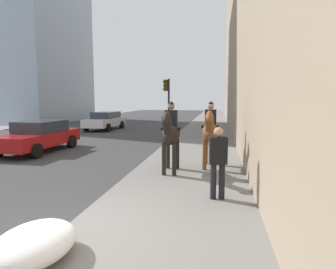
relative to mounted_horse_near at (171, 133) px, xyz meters
name	(u,v)px	position (x,y,z in m)	size (l,w,h in m)	color
sidewalk_slab	(160,242)	(-4.48, -0.54, -1.32)	(120.00, 3.64, 0.12)	slate
glass_office_tower	(25,15)	(20.81, 19.28, 10.09)	(12.00, 10.00, 22.93)	#8C9EB2
mounted_horse_near	(171,133)	(0.00, 0.00, 0.00)	(2.15, 0.61, 2.28)	black
mounted_horse_far	(210,131)	(0.89, -1.22, 0.00)	(2.15, 0.61, 2.28)	brown
pedestrian_greeting	(218,158)	(-2.32, -1.49, -0.29)	(0.31, 0.43, 1.70)	black
car_near_lane	(105,120)	(13.30, 7.50, -0.62)	(4.64, 2.15, 1.44)	silver
car_mid_lane	(39,136)	(3.28, 6.79, -0.63)	(4.58, 2.19, 1.44)	maroon
traffic_light_near_curb	(167,99)	(9.13, 1.69, 1.11)	(0.20, 0.44, 3.70)	black
snow_pile_near	(34,244)	(-5.45, 1.13, -1.01)	(1.43, 1.10, 0.49)	white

